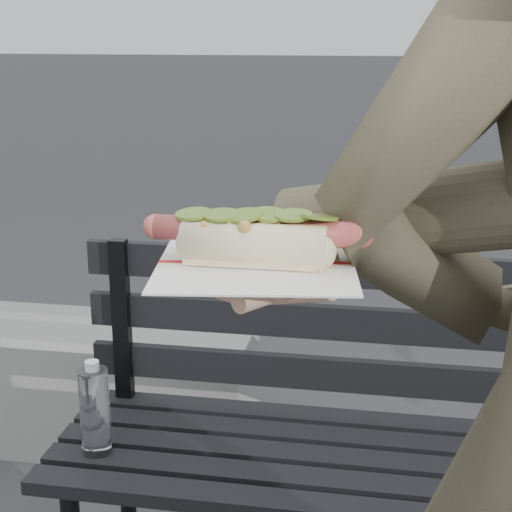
# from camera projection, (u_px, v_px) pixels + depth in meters

# --- Properties ---
(park_bench) EXTENTS (1.50, 0.44, 0.88)m
(park_bench) POSITION_uv_depth(u_px,v_px,m) (393.00, 426.00, 1.70)
(park_bench) COLOR black
(park_bench) RESTS_ON ground
(concrete_block) EXTENTS (1.20, 0.40, 0.40)m
(concrete_block) POSITION_uv_depth(u_px,v_px,m) (77.00, 382.00, 2.66)
(concrete_block) COLOR slate
(concrete_block) RESTS_ON ground
(held_hotdog) EXTENTS (0.62, 0.30, 0.20)m
(held_hotdog) POSITION_uv_depth(u_px,v_px,m) (452.00, 218.00, 0.77)
(held_hotdog) COLOR #463F2F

